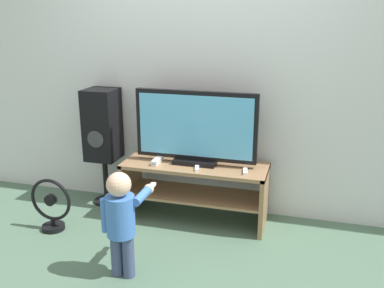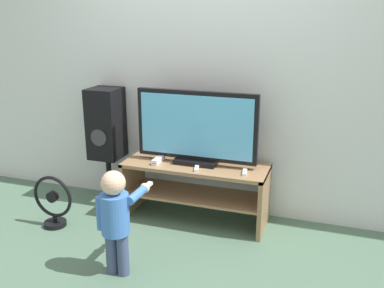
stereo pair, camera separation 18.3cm
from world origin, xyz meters
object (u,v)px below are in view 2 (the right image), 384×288
object	(u,v)px
television	(196,129)
speaker_tower	(106,126)
remote_primary	(245,172)
game_console	(158,160)
floor_fan	(53,204)
child	(116,214)
remote_secondary	(197,168)

from	to	relation	value
television	speaker_tower	size ratio (longest dim) A/B	0.95
remote_primary	speaker_tower	xyz separation A→B (m)	(-1.38, 0.20, 0.22)
remote_primary	speaker_tower	distance (m)	1.41
game_console	floor_fan	bearing A→B (deg)	-149.90
game_console	floor_fan	world-z (taller)	game_console
television	floor_fan	distance (m)	1.39
television	speaker_tower	distance (m)	0.93
child	floor_fan	size ratio (longest dim) A/B	1.67
game_console	remote_primary	size ratio (longest dim) A/B	1.40
game_console	remote_secondary	size ratio (longest dim) A/B	1.39
child	speaker_tower	bearing A→B (deg)	122.10
game_console	child	xyz separation A→B (m)	(0.07, -0.90, -0.09)
television	game_console	bearing A→B (deg)	-164.57
remote_primary	child	bearing A→B (deg)	-128.69
remote_secondary	child	distance (m)	0.90
floor_fan	game_console	bearing A→B (deg)	30.10
television	game_console	size ratio (longest dim) A/B	5.67
floor_fan	remote_primary	bearing A→B (deg)	15.53
child	television	bearing A→B (deg)	75.88
television	floor_fan	world-z (taller)	television
child	floor_fan	xyz separation A→B (m)	(-0.86, 0.44, -0.25)
speaker_tower	floor_fan	xyz separation A→B (m)	(-0.18, -0.64, -0.54)
speaker_tower	floor_fan	size ratio (longest dim) A/B	2.41
remote_primary	remote_secondary	size ratio (longest dim) A/B	1.00
speaker_tower	remote_secondary	bearing A→B (deg)	-13.53
television	remote_secondary	world-z (taller)	television
remote_primary	remote_secondary	bearing A→B (deg)	-175.55
game_console	child	size ratio (longest dim) A/B	0.24
game_console	speaker_tower	distance (m)	0.67
child	floor_fan	world-z (taller)	child
television	remote_primary	bearing A→B (deg)	-13.79
remote_primary	floor_fan	distance (m)	1.65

